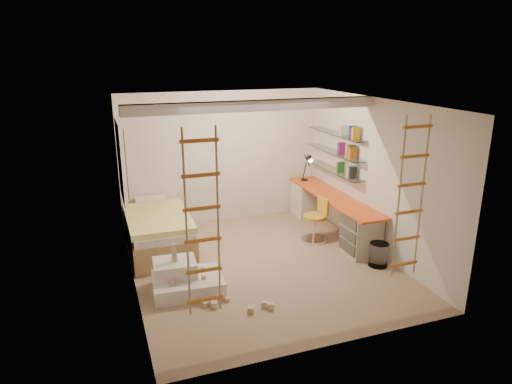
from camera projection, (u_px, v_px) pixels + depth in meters
name	position (u px, v px, depth m)	size (l,w,h in m)	color
floor	(262.00, 265.00, 7.37)	(4.50, 4.50, 0.00)	tan
ceiling_beam	(256.00, 106.00, 6.90)	(4.00, 0.18, 0.16)	white
window_frame	(121.00, 161.00, 7.63)	(0.06, 1.15, 1.35)	white
window_blind	(124.00, 161.00, 7.64)	(0.02, 1.00, 1.20)	#4C2D1E
rope_ladder_left	(202.00, 224.00, 4.92)	(0.41, 0.04, 2.13)	#C47A21
rope_ladder_right	(410.00, 199.00, 5.79)	(0.41, 0.04, 2.13)	orange
waste_bin	(379.00, 255.00, 7.30)	(0.31, 0.31, 0.38)	white
desk	(332.00, 213.00, 8.58)	(0.56, 2.80, 0.75)	#EF591C
shelves	(335.00, 152.00, 8.55)	(0.25, 1.80, 0.71)	white
bed	(158.00, 231.00, 7.90)	(1.02, 2.00, 0.69)	#AD7F51
task_lamp	(308.00, 164.00, 9.21)	(0.14, 0.36, 0.57)	black
swivel_chair	(316.00, 225.00, 8.24)	(0.51, 0.51, 0.80)	gold
play_platform	(184.00, 279.00, 6.55)	(1.03, 0.83, 0.44)	silver
toy_blocks	(210.00, 283.00, 6.30)	(1.24, 1.06, 0.71)	#CCB284
books	(335.00, 146.00, 8.52)	(0.14, 0.46, 0.92)	#262626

